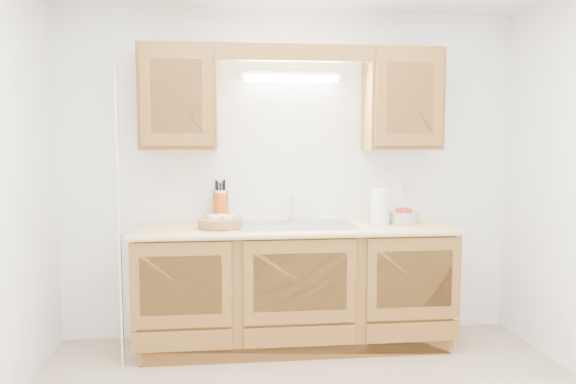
{
  "coord_description": "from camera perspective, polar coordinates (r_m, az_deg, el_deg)",
  "views": [
    {
      "loc": [
        -0.49,
        -2.82,
        1.52
      ],
      "look_at": [
        -0.09,
        0.85,
        1.18
      ],
      "focal_mm": 35.0,
      "sensor_mm": 36.0,
      "label": 1
    }
  ],
  "objects": [
    {
      "name": "orange_canister",
      "position": [
        4.22,
        -6.87,
        -1.54
      ],
      "size": [
        0.1,
        0.1,
        0.24
      ],
      "rotation": [
        0.0,
        0.0,
        0.21
      ],
      "color": "#DA500C",
      "rests_on": "countertop"
    },
    {
      "name": "knife_block",
      "position": [
        4.28,
        -6.87,
        -1.48
      ],
      "size": [
        0.12,
        0.19,
        0.34
      ],
      "rotation": [
        0.0,
        0.0,
        0.03
      ],
      "color": "brown",
      "rests_on": "countertop"
    },
    {
      "name": "paper_towel",
      "position": [
        4.2,
        9.3,
        -1.51
      ],
      "size": [
        0.15,
        0.15,
        0.31
      ],
      "rotation": [
        0.0,
        0.0,
        0.02
      ],
      "color": "silver",
      "rests_on": "countertop"
    },
    {
      "name": "base_cabinets",
      "position": [
        4.19,
        0.69,
        -9.66
      ],
      "size": [
        2.2,
        0.6,
        0.86
      ],
      "primitive_type": "cube",
      "color": "brown",
      "rests_on": "ground"
    },
    {
      "name": "room",
      "position": [
        2.88,
        3.58,
        -0.14
      ],
      "size": [
        3.52,
        3.5,
        2.5
      ],
      "color": "#C6B38F",
      "rests_on": "ground"
    },
    {
      "name": "countertop",
      "position": [
        4.09,
        0.72,
        -3.74
      ],
      "size": [
        2.3,
        0.63,
        0.04
      ],
      "primitive_type": "cube",
      "color": "#E6C578",
      "rests_on": "base_cabinets"
    },
    {
      "name": "fluorescent_fixture",
      "position": [
        4.29,
        0.36,
        11.64
      ],
      "size": [
        0.76,
        0.08,
        0.08
      ],
      "color": "white",
      "rests_on": "room"
    },
    {
      "name": "soap_bottle",
      "position": [
        4.27,
        -6.86,
        -1.84
      ],
      "size": [
        0.11,
        0.11,
        0.19
      ],
      "primitive_type": "imported",
      "rotation": [
        0.0,
        0.0,
        -0.32
      ],
      "color": "blue",
      "rests_on": "countertop"
    },
    {
      "name": "sponge",
      "position": [
        4.31,
        -6.85,
        -2.93
      ],
      "size": [
        0.12,
        0.1,
        0.02
      ],
      "rotation": [
        0.0,
        0.0,
        0.4
      ],
      "color": "#CC333F",
      "rests_on": "countertop"
    },
    {
      "name": "upper_cabinet_left",
      "position": [
        4.18,
        -11.03,
        9.35
      ],
      "size": [
        0.55,
        0.33,
        0.75
      ],
      "primitive_type": "cube",
      "color": "brown",
      "rests_on": "room"
    },
    {
      "name": "wire_shelf_pole",
      "position": [
        3.86,
        -16.8,
        -2.71
      ],
      "size": [
        0.03,
        0.03,
        2.0
      ],
      "primitive_type": "cylinder",
      "color": "silver",
      "rests_on": "ground"
    },
    {
      "name": "upper_cabinet_right",
      "position": [
        4.37,
        11.5,
        9.16
      ],
      "size": [
        0.55,
        0.33,
        0.75
      ],
      "primitive_type": "cube",
      "color": "brown",
      "rests_on": "room"
    },
    {
      "name": "sink",
      "position": [
        4.12,
        0.69,
        -4.41
      ],
      "size": [
        0.84,
        0.46,
        0.36
      ],
      "color": "#9E9EA3",
      "rests_on": "countertop"
    },
    {
      "name": "outlet_plate",
      "position": [
        4.56,
        12.18,
        0.5
      ],
      "size": [
        0.08,
        0.01,
        0.12
      ],
      "primitive_type": "cube",
      "color": "white",
      "rests_on": "room"
    },
    {
      "name": "apple_bowl",
      "position": [
        4.3,
        11.62,
        -2.43
      ],
      "size": [
        0.27,
        0.27,
        0.12
      ],
      "rotation": [
        0.0,
        0.0,
        0.16
      ],
      "color": "silver",
      "rests_on": "countertop"
    },
    {
      "name": "valance",
      "position": [
        4.09,
        0.74,
        13.98
      ],
      "size": [
        2.2,
        0.05,
        0.12
      ],
      "primitive_type": "cube",
      "color": "brown",
      "rests_on": "room"
    },
    {
      "name": "fruit_basket",
      "position": [
        4.03,
        -6.9,
        -3.0
      ],
      "size": [
        0.4,
        0.4,
        0.1
      ],
      "rotation": [
        0.0,
        0.0,
        -0.32
      ],
      "color": "#AB7445",
      "rests_on": "countertop"
    }
  ]
}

